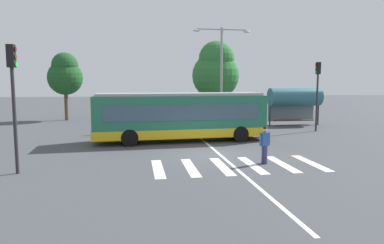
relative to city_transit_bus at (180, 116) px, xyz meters
name	(u,v)px	position (x,y,z in m)	size (l,w,h in m)	color
ground_plane	(211,155)	(1.07, -4.44, -1.59)	(160.00, 160.00, 0.00)	#424449
city_transit_bus	(180,116)	(0.00, 0.00, 0.00)	(11.02, 3.18, 3.06)	black
pedestrian_crossing_street	(265,143)	(3.04, -6.81, -0.62)	(0.55, 0.38, 1.72)	#333856
parked_car_white	(120,117)	(-4.16, 9.00, -0.82)	(2.02, 4.57, 1.35)	black
parked_car_silver	(151,116)	(-1.49, 9.21, -0.82)	(2.05, 4.59, 1.35)	black
parked_car_black	(181,115)	(1.23, 9.41, -0.82)	(1.97, 4.55, 1.35)	black
parked_car_charcoal	(211,115)	(3.93, 9.06, -0.82)	(2.10, 4.60, 1.35)	black
traffic_light_near_corner	(13,89)	(-7.58, -6.90, 1.87)	(0.33, 0.32, 5.20)	#28282B
traffic_light_far_corner	(317,86)	(10.86, 2.94, 1.90)	(0.33, 0.32, 5.24)	#28282B
bus_stop_shelter	(295,98)	(10.84, 6.67, 0.83)	(4.58, 1.54, 3.25)	#28282B
twin_arm_street_lamp	(221,65)	(4.34, 6.87, 3.56)	(4.85, 0.32, 8.22)	#939399
background_tree_left	(65,74)	(-9.57, 14.25, 2.94)	(3.38, 3.38, 6.64)	brown
background_tree_right	(216,71)	(5.99, 16.15, 3.44)	(5.18, 5.18, 8.25)	brown
crosswalk_painted_stripes	(237,166)	(1.69, -7.02, -1.58)	(7.53, 3.34, 0.01)	silver
lane_center_line	(211,147)	(1.50, -2.44, -1.58)	(0.16, 24.00, 0.01)	silver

